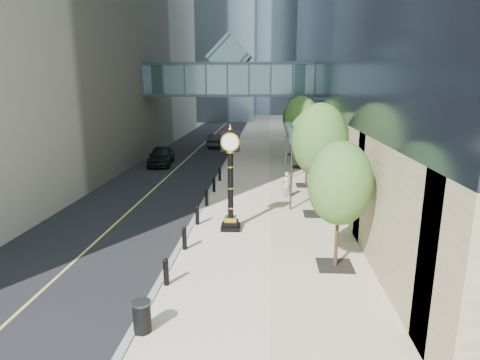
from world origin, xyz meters
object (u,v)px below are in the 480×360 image
Objects in this scene: car_near at (161,156)px; street_clock at (231,186)px; trash_bin at (142,318)px; car_far at (217,140)px; pedestrian at (286,185)px.

street_clock is at bearing -70.60° from car_near.
street_clock reaches higher than trash_bin.
car_far is (3.63, 11.06, -0.10)m from car_near.
car_near is (-7.76, 15.93, -1.40)m from street_clock.
pedestrian is 0.34× the size of car_near.
trash_bin is 0.54× the size of pedestrian.
car_far is (-7.11, 21.00, -0.12)m from pedestrian.
car_near is 11.64m from car_far.
street_clock reaches higher than car_far.
car_near is (-5.98, 24.59, 0.35)m from trash_bin.
trash_bin is 0.18× the size of car_near.
street_clock is at bearing 78.42° from trash_bin.
pedestrian is at bearing -49.33° from car_near.
trash_bin is at bearing -103.24° from street_clock.
street_clock is 9.01m from trash_bin.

